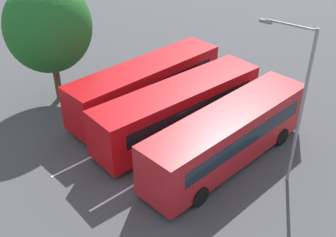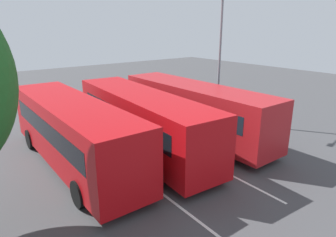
% 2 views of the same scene
% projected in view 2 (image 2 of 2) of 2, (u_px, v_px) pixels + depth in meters
% --- Properties ---
extents(ground_plane, '(72.36, 72.36, 0.00)m').
position_uv_depth(ground_plane, '(145.00, 151.00, 16.28)').
color(ground_plane, '#424244').
extents(bus_far_left, '(11.12, 2.70, 3.20)m').
position_uv_depth(bus_far_left, '(194.00, 108.00, 17.96)').
color(bus_far_left, '#AD191E').
rests_on(bus_far_left, ground).
extents(bus_center_left, '(11.26, 3.31, 3.20)m').
position_uv_depth(bus_center_left, '(141.00, 120.00, 15.83)').
color(bus_center_left, '#B70C11').
rests_on(bus_center_left, ground).
extents(bus_center_right, '(11.13, 2.75, 3.20)m').
position_uv_depth(bus_center_right, '(72.00, 130.00, 14.20)').
color(bus_center_right, '#B70C11').
rests_on(bus_center_right, ground).
extents(pedestrian, '(0.43, 0.43, 1.70)m').
position_uv_depth(pedestrian, '(103.00, 106.00, 21.47)').
color(pedestrian, '#232833').
rests_on(pedestrian, ground).
extents(street_lamp, '(0.62, 2.65, 8.24)m').
position_uv_depth(street_lamp, '(218.00, 54.00, 19.58)').
color(street_lamp, gray).
rests_on(street_lamp, ground).
extents(lane_stripe_outer_left, '(15.11, 0.56, 0.01)m').
position_uv_depth(lane_stripe_outer_left, '(170.00, 144.00, 17.29)').
color(lane_stripe_outer_left, silver).
rests_on(lane_stripe_outer_left, ground).
extents(lane_stripe_inner_left, '(15.11, 0.56, 0.01)m').
position_uv_depth(lane_stripe_inner_left, '(117.00, 159.00, 15.27)').
color(lane_stripe_inner_left, silver).
rests_on(lane_stripe_inner_left, ground).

